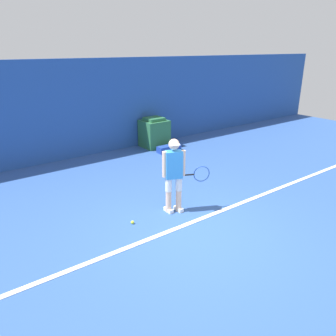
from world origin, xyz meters
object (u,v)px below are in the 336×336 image
object	(u,v)px
tennis_ball	(132,222)
equipment_bag	(169,148)
covered_chair	(154,133)
tennis_player	(175,173)

from	to	relation	value
tennis_ball	equipment_bag	distance (m)	4.86
covered_chair	equipment_bag	xyz separation A→B (m)	(0.05, -0.79, -0.39)
tennis_player	equipment_bag	size ratio (longest dim) A/B	1.92
tennis_ball	equipment_bag	size ratio (longest dim) A/B	0.08
covered_chair	tennis_ball	bearing A→B (deg)	-128.83
tennis_ball	covered_chair	bearing A→B (deg)	51.17
tennis_player	equipment_bag	world-z (taller)	tennis_player
tennis_ball	covered_chair	xyz separation A→B (m)	(3.39, 4.21, 0.46)
tennis_player	tennis_ball	bearing A→B (deg)	-159.80
tennis_player	equipment_bag	distance (m)	4.33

